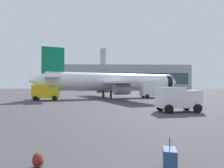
# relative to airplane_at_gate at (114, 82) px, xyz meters

# --- Properties ---
(airplane_at_gate) EXTENTS (34.48, 31.58, 10.50)m
(airplane_at_gate) POSITION_rel_airplane_at_gate_xyz_m (0.00, 0.00, 0.00)
(airplane_at_gate) COLOR white
(airplane_at_gate) RESTS_ON ground
(service_truck) EXTENTS (5.10, 3.18, 2.90)m
(service_truck) POSITION_rel_airplane_at_gate_xyz_m (-13.30, -6.62, -2.05)
(service_truck) COLOR yellow
(service_truck) RESTS_ON ground
(fuel_truck) EXTENTS (6.35, 3.63, 3.20)m
(fuel_truck) POSITION_rel_airplane_at_gate_xyz_m (8.98, 0.20, -1.88)
(fuel_truck) COLOR white
(fuel_truck) RESTS_ON ground
(cargo_van) EXTENTS (4.63, 2.83, 2.60)m
(cargo_van) POSITION_rel_airplane_at_gate_xyz_m (5.74, -23.73, -2.21)
(cargo_van) COLOR white
(cargo_van) RESTS_ON ground
(safety_cone_near) EXTENTS (0.44, 0.44, 0.73)m
(safety_cone_near) POSITION_rel_airplane_at_gate_xyz_m (-2.29, 9.14, -3.30)
(safety_cone_near) COLOR #F2590C
(safety_cone_near) RESTS_ON ground
(safety_cone_mid) EXTENTS (0.44, 0.44, 0.70)m
(safety_cone_mid) POSITION_rel_airplane_at_gate_xyz_m (-12.37, -0.48, -3.31)
(safety_cone_mid) COLOR #F2590C
(safety_cone_mid) RESTS_ON ground
(safety_cone_far) EXTENTS (0.44, 0.44, 0.79)m
(safety_cone_far) POSITION_rel_airplane_at_gate_xyz_m (8.66, 4.53, -3.27)
(safety_cone_far) COLOR #F2590C
(safety_cone_far) RESTS_ON ground
(safety_cone_outer) EXTENTS (0.44, 0.44, 0.81)m
(safety_cone_outer) POSITION_rel_airplane_at_gate_xyz_m (13.88, -10.57, -3.26)
(safety_cone_outer) COLOR #F2590C
(safety_cone_outer) RESTS_ON ground
(rolling_suitcase) EXTENTS (0.54, 0.71, 1.10)m
(rolling_suitcase) POSITION_rel_airplane_at_gate_xyz_m (0.30, -37.83, -3.27)
(rolling_suitcase) COLOR navy
(rolling_suitcase) RESTS_ON ground
(traveller_backpack) EXTENTS (0.36, 0.40, 0.48)m
(traveller_backpack) POSITION_rel_airplane_at_gate_xyz_m (-4.01, -37.29, -3.42)
(traveller_backpack) COLOR maroon
(traveller_backpack) RESTS_ON ground
(terminal_building) EXTENTS (91.53, 17.32, 29.16)m
(terminal_building) POSITION_rel_airplane_at_gate_xyz_m (10.06, 95.17, 5.05)
(terminal_building) COLOR #9EA3AD
(terminal_building) RESTS_ON ground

